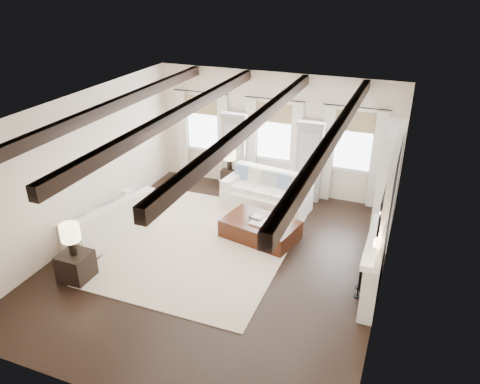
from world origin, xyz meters
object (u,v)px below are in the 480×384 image
at_px(side_table_front, 76,266).
at_px(sofa_back, 267,193).
at_px(ottoman, 260,229).
at_px(side_table_back, 230,179).
at_px(sofa_left, 110,222).

bearing_deg(side_table_front, sofa_back, 59.67).
bearing_deg(ottoman, side_table_front, -123.67).
relative_size(ottoman, side_table_back, 2.76).
bearing_deg(sofa_back, ottoman, -77.28).
distance_m(side_table_front, side_table_back, 5.05).
xyz_separation_m(sofa_left, side_table_back, (1.53, 3.33, -0.09)).
bearing_deg(ottoman, sofa_left, -147.14).
height_order(ottoman, side_table_front, side_table_front).
bearing_deg(sofa_left, side_table_back, 65.33).
distance_m(sofa_back, side_table_front, 4.96).
xyz_separation_m(sofa_back, sofa_left, (-2.82, -2.71, 0.01)).
height_order(sofa_left, side_table_front, sofa_left).
bearing_deg(side_table_back, ottoman, -52.62).
bearing_deg(side_table_back, sofa_left, -114.67).
distance_m(sofa_back, sofa_left, 3.91).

